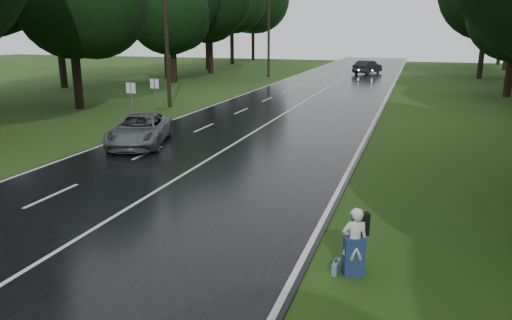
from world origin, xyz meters
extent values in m
plane|color=#254514|center=(0.00, 0.00, 0.00)|extent=(160.00, 160.00, 0.00)
cube|color=black|center=(0.00, 20.00, 0.02)|extent=(12.00, 140.00, 0.04)
cube|color=silver|center=(0.00, 20.00, 0.04)|extent=(0.12, 140.00, 0.01)
imported|color=#56595C|center=(-4.16, 9.31, 0.75)|extent=(3.86, 5.63, 1.43)
imported|color=black|center=(2.05, 52.10, 0.85)|extent=(3.32, 5.21, 1.62)
imported|color=silver|center=(7.01, -0.13, 0.79)|extent=(0.68, 0.57, 1.58)
cube|color=navy|center=(7.01, -0.13, 0.44)|extent=(0.52, 0.44, 0.88)
cube|color=black|center=(7.10, 0.09, 1.14)|extent=(0.40, 0.31, 0.51)
cube|color=teal|center=(6.64, -0.17, 0.14)|extent=(0.14, 0.40, 0.28)
camera|label=1|loc=(8.02, -10.00, 5.26)|focal=33.74mm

